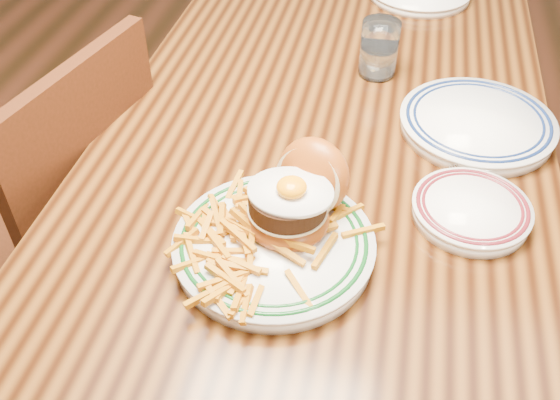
% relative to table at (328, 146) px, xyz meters
% --- Properties ---
extents(floor, '(6.00, 6.00, 0.00)m').
position_rel_table_xyz_m(floor, '(0.00, 0.00, -0.66)').
color(floor, black).
rests_on(floor, ground).
extents(table, '(0.85, 1.60, 0.75)m').
position_rel_table_xyz_m(table, '(0.00, 0.00, 0.00)').
color(table, black).
rests_on(table, floor).
extents(chair_left, '(0.50, 0.50, 0.90)m').
position_rel_table_xyz_m(chair_left, '(-0.56, -0.16, -0.18)').
color(chair_left, '#401B0D').
rests_on(chair_left, floor).
extents(main_plate, '(0.31, 0.33, 0.15)m').
position_rel_table_xyz_m(main_plate, '(-0.02, -0.38, 0.13)').
color(main_plate, white).
rests_on(main_plate, table).
extents(side_plate, '(0.19, 0.20, 0.03)m').
position_rel_table_xyz_m(side_plate, '(0.27, -0.25, 0.11)').
color(side_plate, white).
rests_on(side_plate, table).
extents(rear_plate, '(0.29, 0.29, 0.03)m').
position_rel_table_xyz_m(rear_plate, '(0.28, -0.01, 0.11)').
color(rear_plate, white).
rests_on(rear_plate, table).
extents(water_glass, '(0.08, 0.08, 0.12)m').
position_rel_table_xyz_m(water_glass, '(0.08, 0.16, 0.14)').
color(water_glass, white).
rests_on(water_glass, table).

